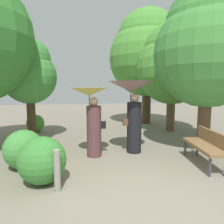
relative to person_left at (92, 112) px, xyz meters
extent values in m
plane|color=gray|center=(0.64, -2.31, -1.23)|extent=(40.00, 40.00, 0.00)
cylinder|color=#563338|center=(0.05, 0.01, -0.54)|extent=(0.39, 0.39, 1.38)
sphere|color=tan|center=(0.05, 0.01, 0.26)|extent=(0.25, 0.25, 0.25)
cylinder|color=#333338|center=(-0.06, -0.01, 0.05)|extent=(0.02, 0.02, 0.75)
cone|color=#D8C64C|center=(-0.06, -0.01, 0.53)|extent=(1.00, 1.00, 0.22)
cube|color=black|center=(0.31, 0.03, -0.38)|extent=(0.14, 0.10, 0.20)
cylinder|color=black|center=(1.22, 0.15, -0.50)|extent=(0.42, 0.42, 1.45)
sphere|color=tan|center=(1.22, 0.15, 0.34)|extent=(0.26, 0.26, 0.26)
cylinder|color=#333338|center=(1.10, 0.14, 0.12)|extent=(0.02, 0.02, 0.80)
cone|color=gray|center=(1.10, 0.14, 0.67)|extent=(1.25, 1.25, 0.29)
cube|color=brown|center=(0.96, 0.12, -0.33)|extent=(0.14, 0.10, 0.20)
cylinder|color=#38383D|center=(2.52, -0.41, -1.01)|extent=(0.06, 0.06, 0.44)
cylinder|color=#38383D|center=(2.86, -0.46, -1.01)|extent=(0.06, 0.06, 0.44)
cylinder|color=#38383D|center=(2.34, -1.74, -1.01)|extent=(0.06, 0.06, 0.44)
cube|color=olive|center=(2.60, -1.10, -0.77)|extent=(0.64, 1.55, 0.08)
cube|color=olive|center=(2.84, -1.13, -0.58)|extent=(0.27, 1.49, 0.35)
cylinder|color=#42301E|center=(-2.02, 2.35, 0.26)|extent=(0.30, 0.30, 2.99)
sphere|color=#428C3D|center=(-2.02, 2.35, 1.01)|extent=(1.91, 1.91, 1.91)
sphere|color=#428C3D|center=(-2.02, 2.35, 1.61)|extent=(1.53, 1.53, 1.53)
cylinder|color=#42301E|center=(3.20, 4.72, 0.99)|extent=(0.44, 0.44, 4.43)
sphere|color=#4C9338|center=(3.20, 4.72, 2.10)|extent=(3.85, 3.85, 3.85)
sphere|color=#4C9338|center=(3.20, 4.72, 2.98)|extent=(3.08, 3.08, 3.08)
cylinder|color=brown|center=(3.57, 2.69, 0.53)|extent=(0.35, 0.35, 3.52)
sphere|color=#4C9338|center=(3.57, 2.69, 1.41)|extent=(2.96, 2.96, 2.96)
sphere|color=#4C9338|center=(3.57, 2.69, 2.11)|extent=(2.36, 2.36, 2.36)
cylinder|color=brown|center=(3.44, 0.17, 0.67)|extent=(0.38, 0.38, 3.81)
sphere|color=#428C3D|center=(3.44, 0.17, 1.63)|extent=(3.17, 3.17, 3.17)
sphere|color=#428C3D|center=(3.44, 0.17, 2.39)|extent=(2.53, 2.53, 2.53)
sphere|color=#387F33|center=(-1.09, -1.43, -0.76)|extent=(0.93, 0.93, 0.93)
sphere|color=#4C9338|center=(-2.10, 3.48, -0.86)|extent=(0.74, 0.74, 0.74)
sphere|color=#428C3D|center=(-1.63, -0.57, -0.78)|extent=(0.91, 0.91, 0.91)
cylinder|color=gray|center=(-0.77, -1.80, -0.84)|extent=(0.12, 0.12, 0.77)
camera|label=1|loc=(-0.42, -5.49, 0.66)|focal=33.11mm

